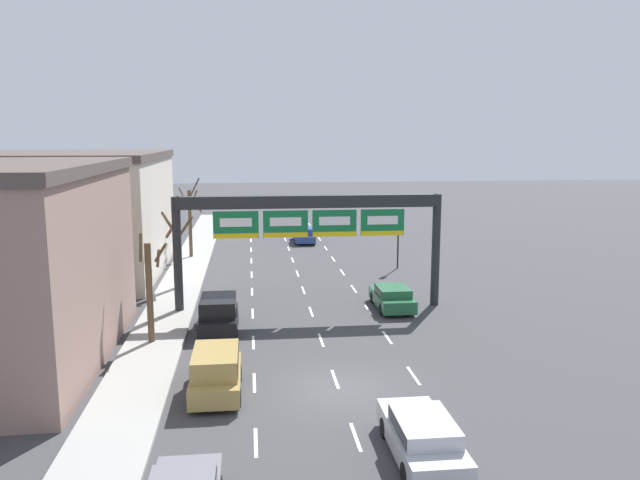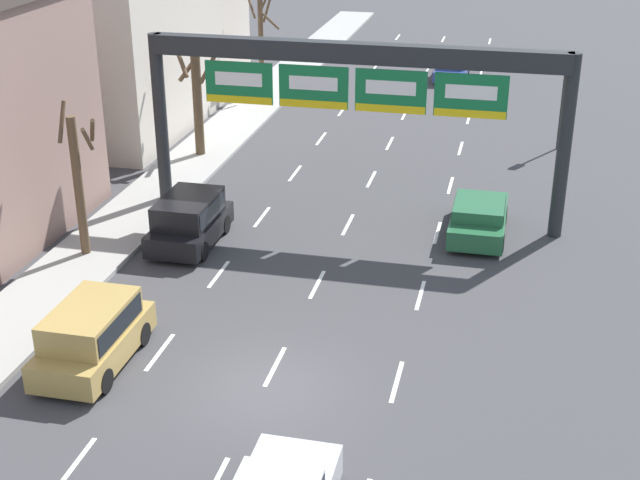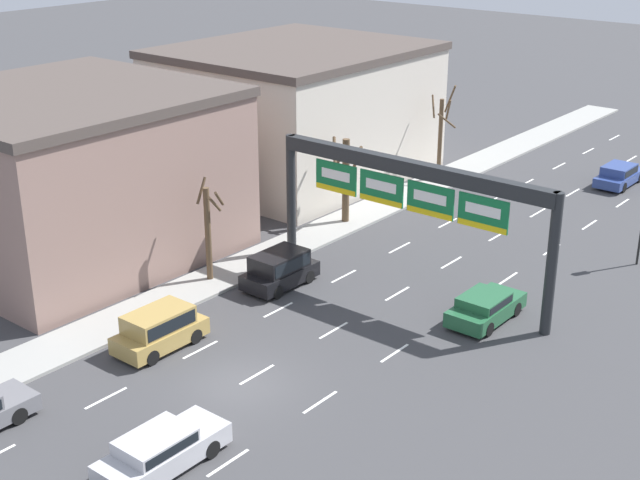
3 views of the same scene
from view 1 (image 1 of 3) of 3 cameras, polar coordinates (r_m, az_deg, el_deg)
name	(u,v)px [view 1 (image 1 of 3)]	position (r m, az deg, el deg)	size (l,w,h in m)	color
ground_plane	(339,389)	(25.29, 1.70, -13.46)	(220.00, 220.00, 0.00)	#3D3D3F
sidewalk_left	(130,397)	(25.46, -16.95, -13.54)	(2.80, 110.00, 0.15)	#999993
lane_dashes	(307,300)	(38.00, -1.20, -5.53)	(6.72, 67.00, 0.01)	white
sign_gantry	(310,220)	(35.18, -0.96, 1.89)	(15.29, 0.70, 6.56)	#232628
building_far	(62,214)	(48.20, -22.50, 2.24)	(14.03, 16.25, 8.72)	beige
car_blue	(304,234)	(58.35, -1.48, 0.53)	(1.87, 4.58, 1.41)	navy
car_green	(392,297)	(36.26, 6.62, -5.16)	(1.94, 4.30, 1.33)	#235B38
suv_black	(218,312)	(32.41, -9.28, -6.53)	(1.95, 3.96, 1.76)	black
suv_gold	(216,370)	(24.80, -9.50, -11.66)	(1.91, 4.07, 1.74)	#A88947
car_silver	(422,436)	(20.30, 9.34, -17.26)	(1.88, 4.77, 1.43)	#B7B7BC
traffic_light_near_gantry	(436,244)	(37.02, 10.52, -0.38)	(0.30, 0.35, 5.08)	black
traffic_light_mid_block	(398,227)	(46.79, 7.18, 1.15)	(0.30, 0.35, 4.35)	black
tree_bare_closest	(178,246)	(41.12, -12.87, -0.50)	(2.11, 2.11, 4.95)	brown
tree_bare_second	(150,287)	(30.58, -15.27, -4.14)	(1.35, 1.35, 5.20)	brown
tree_bare_third	(191,218)	(51.37, -11.75, 2.00)	(1.83, 1.86, 6.40)	brown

